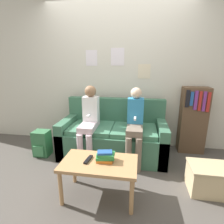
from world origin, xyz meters
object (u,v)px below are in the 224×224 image
Objects in this scene: bookshelf at (193,120)px; person_right at (135,122)px; couch at (113,137)px; tv_remote at (88,160)px; coffee_table at (99,166)px; storage_box at (208,179)px; person_left at (89,119)px; backpack at (42,143)px.

person_right is at bearing -152.25° from bookshelf.
couch is 0.52m from person_right.
person_right reaches higher than tv_remote.
coffee_table is (-0.00, -1.02, 0.08)m from couch.
bookshelf is 1.11m from storage_box.
storage_box is (1.38, 0.28, -0.29)m from tv_remote.
tv_remote is 1.43m from storage_box.
bookshelf is at bearing 16.71° from person_left.
coffee_table is at bearing -90.13° from couch.
couch is 1.47× the size of person_right.
tv_remote is (-0.48, -0.82, -0.18)m from person_right.
couch reaches higher than storage_box.
person_left reaches higher than coffee_table.
coffee_table is 1.40m from backpack.
backpack is at bearing -167.26° from bookshelf.
person_right reaches higher than coffee_table.
coffee_table is 0.73× the size of person_right.
couch is 3.68× the size of storage_box.
tv_remote is 1.31m from backpack.
tv_remote is 0.41× the size of backpack.
couch is at bearing 149.84° from storage_box.
backpack is at bearing -175.79° from person_left.
tv_remote is at bearing -74.64° from person_left.
couch is 1.45m from storage_box.
storage_box is at bearing 19.61° from tv_remote.
backpack is at bearing -177.89° from person_right.
person_right is (0.35, -0.19, 0.34)m from couch.
person_right is at bearing -0.31° from person_left.
person_left is 0.92m from backpack.
coffee_table reaches higher than storage_box.
backpack is (-1.51, -0.06, -0.43)m from person_right.
person_left is 1.01× the size of person_right.
person_right is 1.57m from backpack.
person_right is 2.68× the size of backpack.
couch reaches higher than coffee_table.
bookshelf is 2.63× the size of backpack.
person_left is at bearing 179.69° from person_right.
couch is 3.95× the size of backpack.
tv_remote reaches higher than storage_box.
bookshelf is (1.31, 0.31, 0.26)m from couch.
person_left is 1.73m from bookshelf.
person_left is (-0.35, 0.83, 0.27)m from coffee_table.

